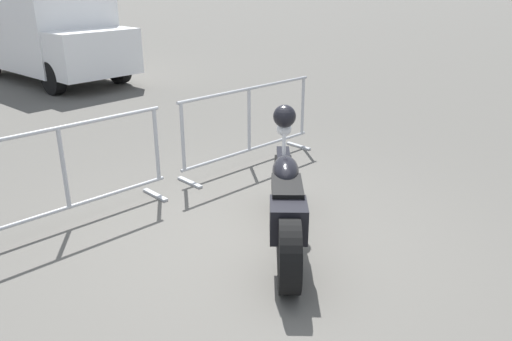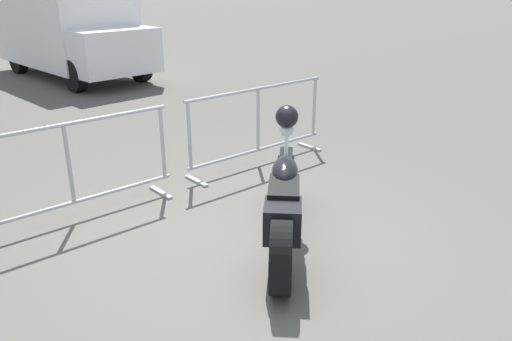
{
  "view_description": "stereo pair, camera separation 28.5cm",
  "coord_description": "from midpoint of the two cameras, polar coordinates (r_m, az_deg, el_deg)",
  "views": [
    {
      "loc": [
        -3.0,
        -3.13,
        2.43
      ],
      "look_at": [
        0.21,
        0.11,
        0.65
      ],
      "focal_mm": 35.0,
      "sensor_mm": 36.0,
      "label": 1
    },
    {
      "loc": [
        -2.8,
        -3.32,
        2.43
      ],
      "look_at": [
        0.21,
        0.11,
        0.65
      ],
      "focal_mm": 35.0,
      "sensor_mm": 36.0,
      "label": 2
    }
  ],
  "objects": [
    {
      "name": "ground_plane",
      "position": [
        4.97,
        0.69,
        -7.94
      ],
      "size": [
        120.0,
        120.0,
        0.0
      ],
      "primitive_type": "plane",
      "color": "#54514C"
    },
    {
      "name": "motorcycle",
      "position": [
        4.71,
        4.95,
        -3.47
      ],
      "size": [
        1.66,
        1.63,
        1.22
      ],
      "rotation": [
        0.0,
        0.0,
        0.77
      ],
      "color": "black",
      "rests_on": "ground"
    },
    {
      "name": "crowd_barrier_near",
      "position": [
        5.44,
        -19.1,
        -0.06
      ],
      "size": [
        2.3,
        0.46,
        1.07
      ],
      "rotation": [
        0.0,
        0.0,
        -0.01
      ],
      "color": "#9EA0A5",
      "rests_on": "ground"
    },
    {
      "name": "crowd_barrier_far",
      "position": [
        6.77,
        1.45,
        5.22
      ],
      "size": [
        2.3,
        0.46,
        1.07
      ],
      "rotation": [
        0.0,
        0.0,
        -0.01
      ],
      "color": "#9EA0A5",
      "rests_on": "ground"
    },
    {
      "name": "delivery_van",
      "position": [
        13.85,
        -20.1,
        15.17
      ],
      "size": [
        2.26,
        5.11,
        2.31
      ],
      "rotation": [
        0.0,
        0.0,
        -1.51
      ],
      "color": "white",
      "rests_on": "ground"
    },
    {
      "name": "planter_island",
      "position": [
        21.76,
        -23.13,
        14.32
      ],
      "size": [
        4.08,
        4.08,
        1.2
      ],
      "color": "#ADA89E",
      "rests_on": "ground"
    }
  ]
}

